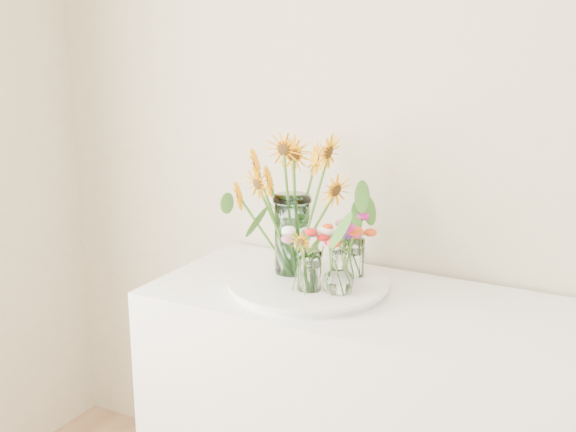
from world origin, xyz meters
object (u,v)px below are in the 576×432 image
Objects in this scene: small_vase_c at (353,258)px; small_vase_a at (309,271)px; tray at (308,285)px; mason_jar at (292,235)px; small_vase_b at (338,273)px.

small_vase_a is at bearing -109.59° from small_vase_c.
tray is 3.84× the size of small_vase_a.
tray is at bearing -133.49° from small_vase_c.
tray is at bearing -29.44° from mason_jar.
tray is 3.84× the size of small_vase_c.
small_vase_b is (0.13, -0.05, 0.08)m from tray.
small_vase_b is at bearing 10.68° from small_vase_a.
small_vase_c is at bearing 46.51° from tray.
tray is 0.11m from small_vase_a.
small_vase_b is at bearing -25.84° from mason_jar.
small_vase_b is (0.09, 0.02, 0.00)m from small_vase_a.
small_vase_a is 0.09m from small_vase_b.
mason_jar reaches higher than tray.
mason_jar reaches higher than small_vase_b.
tray is 0.17m from mason_jar.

